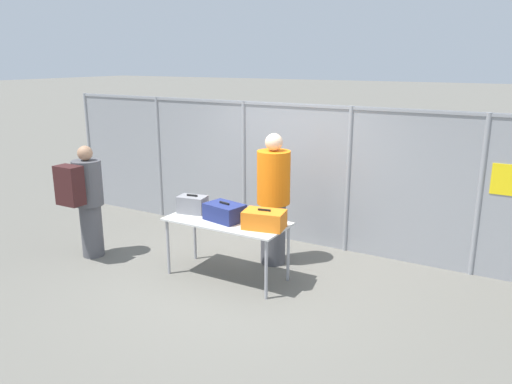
% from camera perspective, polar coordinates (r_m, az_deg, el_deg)
% --- Properties ---
extents(ground_plane, '(120.00, 120.00, 0.00)m').
position_cam_1_polar(ground_plane, '(6.69, -2.42, -10.01)').
color(ground_plane, '#605E56').
extents(fence_section, '(9.00, 0.07, 2.18)m').
position_cam_1_polar(fence_section, '(7.77, 4.40, 2.42)').
color(fence_section, gray).
rests_on(fence_section, ground_plane).
extents(inspection_table, '(1.62, 0.72, 0.79)m').
position_cam_1_polar(inspection_table, '(6.52, -3.36, -3.86)').
color(inspection_table, silver).
rests_on(inspection_table, ground_plane).
extents(suitcase_grey, '(0.41, 0.30, 0.26)m').
position_cam_1_polar(suitcase_grey, '(6.83, -7.27, -1.42)').
color(suitcase_grey, slate).
rests_on(suitcase_grey, inspection_table).
extents(suitcase_navy, '(0.55, 0.43, 0.24)m').
position_cam_1_polar(suitcase_navy, '(6.48, -3.61, -2.30)').
color(suitcase_navy, navy).
rests_on(suitcase_navy, inspection_table).
extents(suitcase_orange, '(0.56, 0.42, 0.25)m').
position_cam_1_polar(suitcase_orange, '(6.17, 0.95, -3.16)').
color(suitcase_orange, orange).
rests_on(suitcase_orange, inspection_table).
extents(traveler_hooded, '(0.41, 0.63, 1.65)m').
position_cam_1_polar(traveler_hooded, '(7.54, -18.89, -0.60)').
color(traveler_hooded, '#4C4C51').
rests_on(traveler_hooded, ground_plane).
extents(security_worker_near, '(0.46, 0.46, 1.86)m').
position_cam_1_polar(security_worker_near, '(6.92, 2.00, -0.67)').
color(security_worker_near, '#4C4C51').
rests_on(security_worker_near, ground_plane).
extents(utility_trailer, '(3.88, 2.23, 0.76)m').
position_cam_1_polar(utility_trailer, '(9.25, 19.94, -0.88)').
color(utility_trailer, '#4C6B47').
rests_on(utility_trailer, ground_plane).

